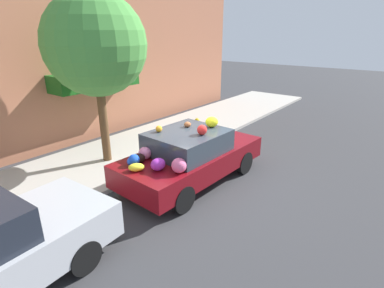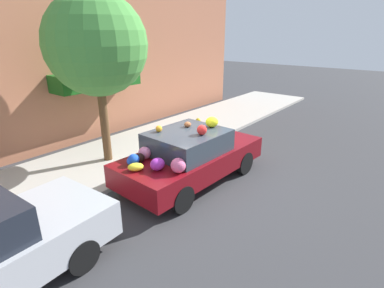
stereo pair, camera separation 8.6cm
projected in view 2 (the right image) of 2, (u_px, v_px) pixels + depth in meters
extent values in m
plane|color=#38383A|center=(190.00, 179.00, 8.01)|extent=(60.00, 60.00, 0.00)
cube|color=#B2ADA3|center=(124.00, 153.00, 9.56)|extent=(24.00, 3.20, 0.11)
cube|color=#B26B4C|center=(72.00, 49.00, 9.77)|extent=(18.00, 0.30, 6.37)
cube|color=#195919|center=(98.00, 80.00, 10.10)|extent=(3.03, 0.90, 0.55)
cylinder|color=brown|center=(104.00, 122.00, 8.58)|extent=(0.24, 0.24, 2.33)
sphere|color=#47933D|center=(96.00, 45.00, 7.84)|extent=(2.70, 2.70, 2.70)
cylinder|color=gold|center=(198.00, 130.00, 10.79)|extent=(0.20, 0.20, 0.55)
sphere|color=gold|center=(198.00, 121.00, 10.68)|extent=(0.18, 0.18, 0.18)
cube|color=maroon|center=(192.00, 160.00, 7.75)|extent=(4.15, 1.96, 0.55)
cube|color=#333D47|center=(188.00, 142.00, 7.45)|extent=(1.90, 1.65, 0.53)
cylinder|color=black|center=(199.00, 149.00, 9.24)|extent=(0.63, 0.21, 0.63)
cylinder|color=black|center=(244.00, 163.00, 8.24)|extent=(0.63, 0.21, 0.63)
cylinder|color=black|center=(134.00, 177.00, 7.46)|extent=(0.63, 0.21, 0.63)
cylinder|color=black|center=(182.00, 199.00, 6.46)|extent=(0.63, 0.21, 0.63)
sphere|color=green|center=(221.00, 136.00, 8.33)|extent=(0.34, 0.34, 0.24)
sphere|color=green|center=(209.00, 129.00, 8.81)|extent=(0.42, 0.42, 0.31)
sphere|color=#F4A00E|center=(230.00, 137.00, 8.24)|extent=(0.31, 0.31, 0.22)
sphere|color=blue|center=(134.00, 160.00, 6.75)|extent=(0.36, 0.36, 0.26)
ellipsoid|color=orange|center=(210.00, 139.00, 8.24)|extent=(0.29, 0.27, 0.12)
ellipsoid|color=#98532E|center=(188.00, 124.00, 7.69)|extent=(0.25, 0.25, 0.14)
ellipsoid|color=purple|center=(157.00, 164.00, 6.50)|extent=(0.38, 0.33, 0.27)
sphere|color=pink|center=(145.00, 153.00, 7.06)|extent=(0.39, 0.39, 0.30)
sphere|color=orange|center=(159.00, 129.00, 7.31)|extent=(0.18, 0.18, 0.16)
sphere|color=red|center=(202.00, 130.00, 7.09)|extent=(0.31, 0.31, 0.24)
ellipsoid|color=yellow|center=(136.00, 167.00, 6.49)|extent=(0.42, 0.41, 0.17)
sphere|color=gold|center=(213.00, 136.00, 8.36)|extent=(0.25, 0.25, 0.18)
ellipsoid|color=purple|center=(200.00, 136.00, 8.47)|extent=(0.26, 0.21, 0.14)
ellipsoid|color=#AF3BBB|center=(221.00, 133.00, 8.54)|extent=(0.32, 0.30, 0.24)
sphere|color=brown|center=(213.00, 132.00, 8.60)|extent=(0.38, 0.38, 0.28)
ellipsoid|color=yellow|center=(212.00, 122.00, 7.67)|extent=(0.42, 0.41, 0.26)
ellipsoid|color=blue|center=(131.00, 161.00, 6.77)|extent=(0.29, 0.29, 0.18)
sphere|color=black|center=(140.00, 158.00, 6.88)|extent=(0.30, 0.30, 0.22)
sphere|color=pink|center=(178.00, 165.00, 6.37)|extent=(0.46, 0.46, 0.33)
cylinder|color=black|center=(33.00, 223.00, 5.69)|extent=(0.59, 0.21, 0.58)
cylinder|color=black|center=(82.00, 256.00, 4.85)|extent=(0.59, 0.21, 0.58)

